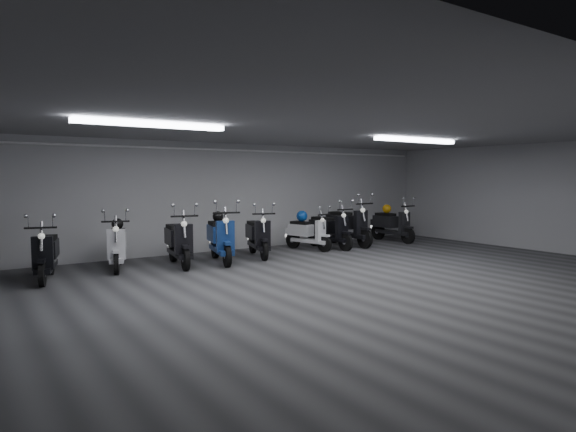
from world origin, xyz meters
TOP-DOWN VIEW (x-y plane):
  - floor at (0.00, 0.00)m, footprint 14.00×10.00m
  - ceiling at (0.00, 0.00)m, footprint 14.00×10.00m
  - back_wall at (0.00, 5.00)m, footprint 14.00×0.01m
  - right_wall at (7.00, 0.00)m, footprint 0.01×10.00m
  - fluor_strip_left at (-3.00, 1.00)m, footprint 2.40×0.18m
  - fluor_strip_right at (3.00, 1.00)m, footprint 2.40×0.18m
  - conduit at (0.00, 4.92)m, footprint 13.60×0.05m
  - scooter_1 at (-4.27, 3.35)m, footprint 1.00×1.82m
  - scooter_2 at (-2.87, 3.74)m, footprint 1.08×1.85m
  - scooter_3 at (-1.66, 3.43)m, footprint 0.92×1.95m
  - scooter_4 at (-0.71, 3.34)m, footprint 1.10×2.04m
  - scooter_5 at (0.41, 3.58)m, footprint 1.09×1.89m
  - scooter_6 at (2.06, 3.79)m, footprint 0.92×1.69m
  - scooter_7 at (2.71, 3.71)m, footprint 0.74×1.85m
  - scooter_8 at (3.49, 3.86)m, footprint 0.72×2.03m
  - scooter_9 at (5.16, 3.79)m, footprint 0.62×1.82m
  - helmet_1 at (5.16, 4.04)m, footprint 0.27×0.27m
  - helmet_2 at (-2.80, 3.97)m, footprint 0.24×0.24m
  - helmet_3 at (2.00, 4.00)m, footprint 0.29×0.29m
  - helmet_4 at (-0.64, 3.60)m, footprint 0.25×0.25m

SIDE VIEW (x-z plane):
  - floor at x=0.00m, z-range -0.01..0.00m
  - scooter_6 at x=2.06m, z-range 0.00..1.20m
  - scooter_1 at x=-4.27m, z-range 0.00..1.29m
  - scooter_2 at x=-2.87m, z-range 0.00..1.31m
  - scooter_5 at x=0.41m, z-range 0.00..1.34m
  - scooter_7 at x=2.71m, z-range 0.00..1.34m
  - scooter_9 at x=5.16m, z-range 0.00..1.35m
  - scooter_3 at x=-1.66m, z-range 0.00..1.40m
  - scooter_4 at x=-0.71m, z-range 0.00..1.45m
  - scooter_8 at x=3.49m, z-range 0.00..1.50m
  - helmet_3 at x=2.00m, z-range 0.74..1.03m
  - helmet_2 at x=-2.80m, z-range 0.81..1.05m
  - helmet_1 at x=5.16m, z-range 0.84..1.10m
  - helmet_4 at x=-0.64m, z-range 0.90..1.14m
  - back_wall at x=0.00m, z-range 0.00..2.80m
  - right_wall at x=7.00m, z-range 0.00..2.80m
  - conduit at x=0.00m, z-range 2.59..2.65m
  - fluor_strip_left at x=-3.00m, z-range 2.70..2.78m
  - fluor_strip_right at x=3.00m, z-range 2.70..2.78m
  - ceiling at x=0.00m, z-range 2.80..2.81m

